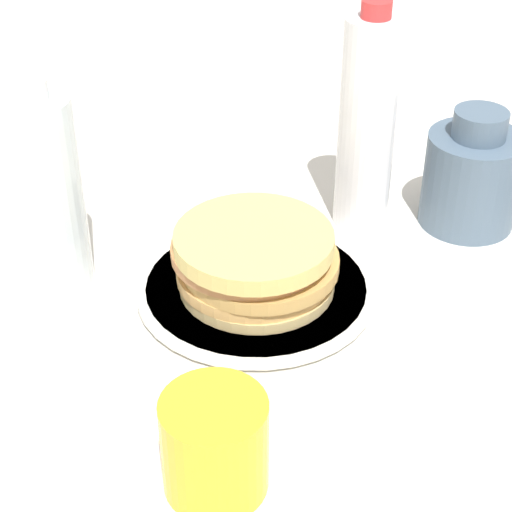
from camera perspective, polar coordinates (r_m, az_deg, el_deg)
name	(u,v)px	position (r m, az deg, el deg)	size (l,w,h in m)	color
ground_plane	(261,274)	(0.91, 0.31, -1.22)	(4.00, 4.00, 0.00)	silver
plate	(256,288)	(0.87, 0.00, -2.15)	(0.24, 0.24, 0.01)	silver
pancake_stack	(255,259)	(0.85, -0.06, -0.23)	(0.17, 0.16, 0.07)	#D5B979
juice_glass	(215,445)	(0.67, -2.77, -12.47)	(0.08, 0.08, 0.08)	yellow
cream_jug	(472,176)	(0.99, 14.18, 5.18)	(0.11, 0.11, 0.14)	#4C6075
water_bottle_near	(43,194)	(0.86, -14.01, 4.00)	(0.08, 0.08, 0.22)	silver
water_bottle_mid	(367,124)	(0.94, 7.42, 8.72)	(0.06, 0.06, 0.26)	white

